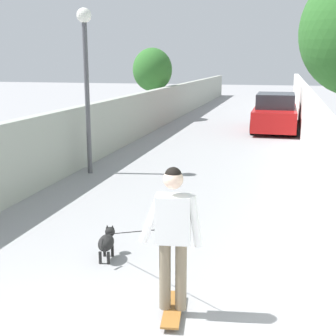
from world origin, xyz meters
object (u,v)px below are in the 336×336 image
(tree_left_near, at_px, (152,70))
(skateboard, at_px, (173,309))
(car_near, at_px, (275,113))
(dog, at_px, (107,242))
(lamp_post, at_px, (86,62))
(person_skateboarder, at_px, (173,228))

(tree_left_near, height_order, skateboard, tree_left_near)
(tree_left_near, bearing_deg, car_near, -112.28)
(dog, height_order, car_near, car_near)
(lamp_post, relative_size, dog, 2.66)
(lamp_post, relative_size, person_skateboarder, 2.47)
(skateboard, height_order, dog, dog)
(tree_left_near, xyz_separation_m, person_skateboarder, (-17.32, -5.23, -1.35))
(person_skateboarder, relative_size, dog, 1.08)
(dog, bearing_deg, skateboard, -133.61)
(lamp_post, relative_size, skateboard, 4.98)
(person_skateboarder, distance_m, dog, 1.94)
(car_near, bearing_deg, lamp_post, 153.12)
(dog, bearing_deg, tree_left_near, 13.78)
(person_skateboarder, bearing_deg, car_near, -2.91)
(person_skateboarder, bearing_deg, lamp_post, 31.21)
(tree_left_near, distance_m, skateboard, 18.24)
(lamp_post, bearing_deg, person_skateboarder, -148.79)
(lamp_post, xyz_separation_m, person_skateboarder, (-6.09, -3.69, -1.77))
(car_near, bearing_deg, tree_left_near, 67.72)
(lamp_post, height_order, person_skateboarder, lamp_post)
(skateboard, bearing_deg, car_near, -2.91)
(skateboard, distance_m, car_near, 14.90)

